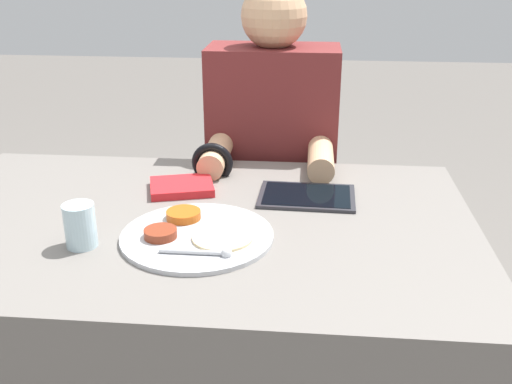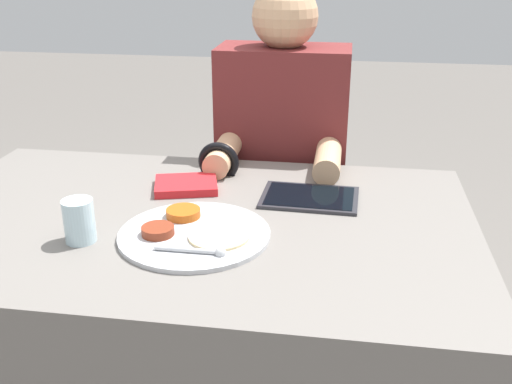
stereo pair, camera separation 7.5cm
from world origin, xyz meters
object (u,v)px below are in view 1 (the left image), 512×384
(red_notebook, at_px, (182,187))
(drinking_glass, at_px, (80,225))
(tablet_device, at_px, (307,196))
(thali_tray, at_px, (196,234))
(person_diner, at_px, (272,193))

(red_notebook, distance_m, drinking_glass, 0.34)
(tablet_device, bearing_deg, thali_tray, -134.18)
(red_notebook, xyz_separation_m, tablet_device, (0.31, -0.02, -0.00))
(thali_tray, height_order, tablet_device, thali_tray)
(person_diner, distance_m, drinking_glass, 0.78)
(red_notebook, height_order, drinking_glass, drinking_glass)
(thali_tray, relative_size, drinking_glass, 3.51)
(thali_tray, height_order, person_diner, person_diner)
(thali_tray, distance_m, red_notebook, 0.27)
(tablet_device, distance_m, drinking_glass, 0.54)
(thali_tray, distance_m, drinking_glass, 0.23)
(thali_tray, xyz_separation_m, drinking_glass, (-0.22, -0.06, 0.04))
(thali_tray, relative_size, tablet_device, 1.36)
(red_notebook, height_order, person_diner, person_diner)
(red_notebook, xyz_separation_m, person_diner, (0.20, 0.36, -0.16))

